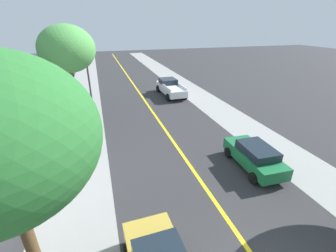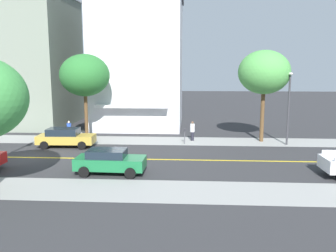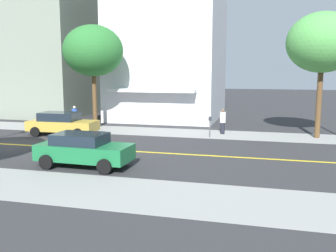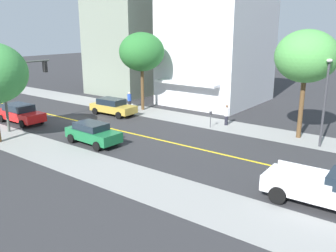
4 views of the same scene
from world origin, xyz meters
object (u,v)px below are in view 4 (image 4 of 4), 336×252
at_px(street_lamp, 326,93).
at_px(pedestrian_white_shirt, 227,115).
at_px(red_sedan_right_curb, 20,113).
at_px(parking_meter, 211,117).
at_px(street_tree_right_corner, 142,52).
at_px(gold_sedan_left_curb, 113,106).
at_px(traffic_light_mast, 19,81).
at_px(green_sedan_right_curb, 93,133).
at_px(white_pickup_truck, 332,189).
at_px(fire_hydrant, 132,108).
at_px(street_tree_left_near, 306,57).
at_px(pedestrian_blue_shirt, 129,100).

bearing_deg(street_lamp, pedestrian_white_shirt, -98.60).
bearing_deg(pedestrian_white_shirt, red_sedan_right_curb, -56.10).
relative_size(parking_meter, red_sedan_right_curb, 0.28).
distance_m(street_tree_right_corner, gold_sedan_left_curb, 5.88).
relative_size(traffic_light_mast, street_lamp, 0.96).
height_order(traffic_light_mast, green_sedan_right_curb, traffic_light_mast).
height_order(gold_sedan_left_curb, white_pickup_truck, white_pickup_truck).
bearing_deg(white_pickup_truck, pedestrian_white_shirt, 134.97).
xyz_separation_m(street_tree_right_corner, traffic_light_mast, (10.83, -3.20, -1.82)).
height_order(street_lamp, green_sedan_right_curb, street_lamp).
bearing_deg(green_sedan_right_curb, fire_hydrant, 118.49).
height_order(street_tree_left_near, parking_meter, street_tree_left_near).
xyz_separation_m(fire_hydrant, gold_sedan_left_curb, (1.84, -0.72, 0.37)).
relative_size(street_lamp, gold_sedan_left_curb, 1.31).
bearing_deg(green_sedan_right_curb, pedestrian_white_shirt, 65.39).
xyz_separation_m(gold_sedan_left_curb, white_pickup_truck, (6.76, 20.52, 0.09)).
xyz_separation_m(fire_hydrant, green_sedan_right_curb, (8.75, 4.37, 0.36)).
xyz_separation_m(street_tree_right_corner, gold_sedan_left_curb, (3.33, -0.76, -4.79)).
bearing_deg(fire_hydrant, street_lamp, 90.30).
bearing_deg(street_tree_left_near, street_lamp, 56.06).
bearing_deg(white_pickup_truck, gold_sedan_left_curb, 160.11).
xyz_separation_m(street_lamp, green_sedan_right_curb, (8.84, -12.73, -2.90)).
height_order(street_tree_right_corner, pedestrian_blue_shirt, street_tree_right_corner).
relative_size(fire_hydrant, gold_sedan_left_curb, 0.19).
height_order(street_tree_right_corner, traffic_light_mast, street_tree_right_corner).
xyz_separation_m(parking_meter, pedestrian_white_shirt, (-1.49, 0.65, 0.01)).
bearing_deg(red_sedan_right_curb, street_lamp, 21.06).
relative_size(gold_sedan_left_curb, pedestrian_white_shirt, 2.66).
height_order(street_tree_right_corner, red_sedan_right_curb, street_tree_right_corner).
distance_m(street_tree_right_corner, green_sedan_right_curb, 12.11).
relative_size(parking_meter, white_pickup_truck, 0.24).
bearing_deg(street_lamp, street_tree_right_corner, -94.70).
bearing_deg(gold_sedan_left_curb, white_pickup_truck, -20.07).
bearing_deg(traffic_light_mast, green_sedan_right_curb, -85.53).
bearing_deg(street_lamp, red_sedan_right_curb, -68.55).
distance_m(street_tree_right_corner, street_lamp, 17.22).
distance_m(street_tree_right_corner, pedestrian_blue_shirt, 4.97).
xyz_separation_m(traffic_light_mast, pedestrian_blue_shirt, (-10.54, 1.71, -2.90)).
xyz_separation_m(street_tree_right_corner, parking_meter, (1.73, 8.68, -4.70)).
bearing_deg(pedestrian_blue_shirt, traffic_light_mast, 12.60).
relative_size(traffic_light_mast, white_pickup_truck, 1.01).
relative_size(red_sedan_right_curb, green_sedan_right_curb, 1.13).
relative_size(street_tree_right_corner, fire_hydrant, 8.83).
distance_m(parking_meter, red_sedan_right_curb, 15.97).
bearing_deg(pedestrian_blue_shirt, pedestrian_white_shirt, 112.11).
height_order(street_lamp, white_pickup_truck, street_lamp).
height_order(parking_meter, traffic_light_mast, traffic_light_mast).
bearing_deg(street_lamp, pedestrian_blue_shirt, -93.43).
height_order(fire_hydrant, white_pickup_truck, white_pickup_truck).
bearing_deg(green_sedan_right_curb, red_sedan_right_curb, -179.24).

